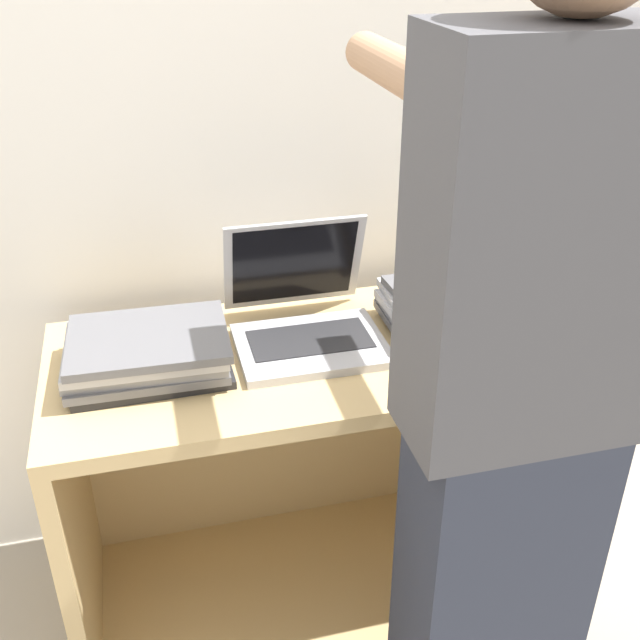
# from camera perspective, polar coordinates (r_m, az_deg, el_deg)

# --- Properties ---
(wall_back) EXTENTS (8.00, 0.05, 2.40)m
(wall_back) POSITION_cam_1_polar(r_m,az_deg,el_deg) (1.87, -3.65, 15.97)
(wall_back) COLOR silver
(wall_back) RESTS_ON ground_plane
(cart) EXTENTS (1.18, 0.55, 0.74)m
(cart) POSITION_cam_1_polar(r_m,az_deg,el_deg) (1.96, -1.11, -10.56)
(cart) COLOR tan
(cart) RESTS_ON ground_plane
(laptop_open) EXTENTS (0.33, 0.34, 0.26)m
(laptop_open) POSITION_cam_1_polar(r_m,az_deg,el_deg) (1.71, -1.15, 0.20)
(laptop_open) COLOR #B7B7BC
(laptop_open) RESTS_ON cart
(laptop_stack_left) EXTENTS (0.35, 0.28, 0.09)m
(laptop_stack_left) POSITION_cam_1_polar(r_m,az_deg,el_deg) (1.63, -13.03, -2.40)
(laptop_stack_left) COLOR #232326
(laptop_stack_left) RESTS_ON cart
(laptop_stack_right) EXTENTS (0.36, 0.28, 0.11)m
(laptop_stack_right) POSITION_cam_1_polar(r_m,az_deg,el_deg) (1.77, 10.69, 0.82)
(laptop_stack_right) COLOR gray
(laptop_stack_right) RESTS_ON cart
(person) EXTENTS (0.40, 0.53, 1.71)m
(person) POSITION_cam_1_polar(r_m,az_deg,el_deg) (1.33, 14.71, -6.36)
(person) COLOR #2D3342
(person) RESTS_ON ground_plane
(inventory_tag) EXTENTS (0.06, 0.02, 0.01)m
(inventory_tag) POSITION_cam_1_polar(r_m,az_deg,el_deg) (1.70, 11.76, 1.59)
(inventory_tag) COLOR red
(inventory_tag) RESTS_ON laptop_stack_right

